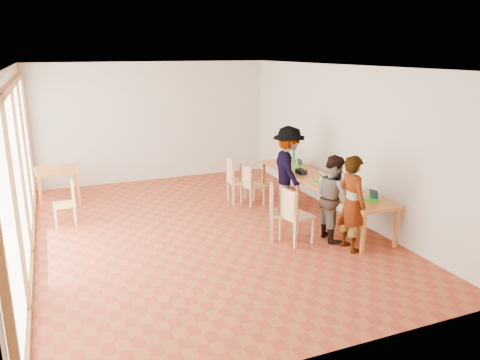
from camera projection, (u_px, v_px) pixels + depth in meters
The scene contains 25 objects.
ground at pixel (203, 231), 8.74m from camera, with size 8.00×8.00×0.00m, color #954724.
wall_back at pixel (153, 122), 11.90m from camera, with size 6.00×0.10×3.00m, color beige.
wall_front at pixel (320, 230), 4.77m from camera, with size 6.00×0.10×3.00m, color beige.
wall_right at pixel (343, 141), 9.43m from camera, with size 0.10×8.00×3.00m, color beige.
window_wall at pixel (19, 168), 7.26m from camera, with size 0.10×8.00×3.00m, color white.
ceiling at pixel (199, 66), 7.93m from camera, with size 6.00×8.00×0.04m, color white.
communal_table at pixel (320, 182), 9.46m from camera, with size 0.80×4.00×0.75m.
side_table at pixel (57, 173), 10.28m from camera, with size 0.90×0.90×0.75m.
chair_near at pixel (277, 206), 8.30m from camera, with size 0.60×0.60×0.52m.
chair_mid at pixel (293, 210), 8.04m from camera, with size 0.55×0.55×0.54m.
chair_far at pixel (235, 176), 10.21m from camera, with size 0.51×0.51×0.54m.
chair_empty at pixel (249, 181), 10.09m from camera, with size 0.50×0.50×0.48m.
chair_spare at pixel (69, 198), 8.96m from camera, with size 0.41×0.41×0.46m.
person_near at pixel (352, 203), 7.76m from camera, with size 0.60×0.39×1.64m, color gray.
person_mid at pixel (334, 197), 8.25m from camera, with size 0.74×0.58×1.53m, color gray.
person_far at pixel (288, 169), 9.69m from camera, with size 1.15×0.66×1.79m, color gray.
laptop_near at pixel (372, 197), 8.14m from camera, with size 0.27×0.29×0.21m.
laptop_mid at pixel (321, 179), 9.28m from camera, with size 0.23×0.25×0.18m.
laptop_far at pixel (299, 164), 10.45m from camera, with size 0.27×0.29×0.22m.
yellow_mug at pixel (304, 168), 10.18m from camera, with size 0.13×0.13×0.10m, color yellow.
green_bottle at pixel (294, 156), 10.94m from camera, with size 0.07×0.07×0.28m, color #1C8349.
clear_glass at pixel (364, 189), 8.63m from camera, with size 0.07×0.07×0.09m, color silver.
condiment_cup at pixel (361, 205), 7.82m from camera, with size 0.08×0.08×0.06m, color white.
pink_phone at pixel (280, 162), 10.89m from camera, with size 0.05×0.10×0.01m, color #EC374E.
black_pouch at pixel (301, 172), 9.87m from camera, with size 0.16×0.26×0.09m, color black.
Camera 1 is at (-2.44, -7.82, 3.28)m, focal length 35.00 mm.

